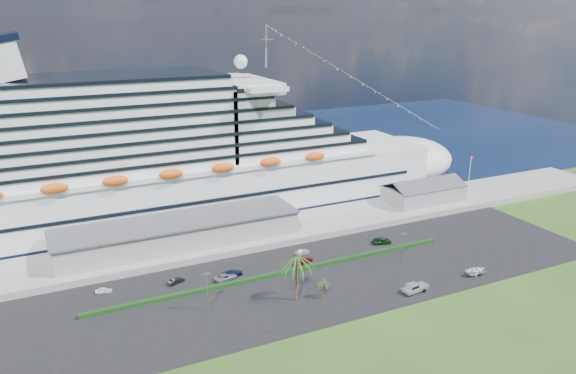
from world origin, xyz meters
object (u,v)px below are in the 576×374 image
parked_car_3 (232,273)px  pickup_truck (415,288)px  cruise_ship (166,163)px  boat_trailer (476,270)px

parked_car_3 → pickup_truck: 40.64m
cruise_ship → parked_car_3: cruise_ship is taller
pickup_truck → cruise_ship: bearing=117.8°
cruise_ship → boat_trailer: cruise_ship is taller
cruise_ship → pickup_truck: size_ratio=31.54×
parked_car_3 → boat_trailer: boat_trailer is taller
pickup_truck → boat_trailer: 17.90m
pickup_truck → boat_trailer: pickup_truck is taller
pickup_truck → boat_trailer: bearing=1.8°
cruise_ship → pickup_truck: bearing=-62.2°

